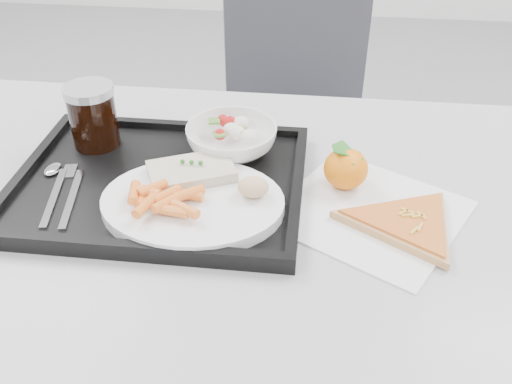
{
  "coord_description": "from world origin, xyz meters",
  "views": [
    {
      "loc": [
        0.11,
        -0.38,
        1.27
      ],
      "look_at": [
        0.03,
        0.32,
        0.77
      ],
      "focal_mm": 40.0,
      "sensor_mm": 36.0,
      "label": 1
    }
  ],
  "objects": [
    {
      "name": "pizza_slice",
      "position": [
        0.25,
        0.28,
        0.76
      ],
      "size": [
        0.24,
        0.24,
        0.02
      ],
      "color": "tan",
      "rests_on": "napkin"
    },
    {
      "name": "salad_contents",
      "position": [
        -0.03,
        0.46,
        0.8
      ],
      "size": [
        0.09,
        0.08,
        0.02
      ],
      "color": "#AF1412",
      "rests_on": "salad_bowl"
    },
    {
      "name": "cola_glass",
      "position": [
        -0.27,
        0.44,
        0.82
      ],
      "size": [
        0.08,
        0.08,
        0.11
      ],
      "color": "black",
      "rests_on": "tray"
    },
    {
      "name": "tray",
      "position": [
        -0.13,
        0.34,
        0.76
      ],
      "size": [
        0.45,
        0.35,
        0.03
      ],
      "color": "black",
      "rests_on": "table"
    },
    {
      "name": "salad_bowl",
      "position": [
        -0.03,
        0.44,
        0.79
      ],
      "size": [
        0.15,
        0.15,
        0.05
      ],
      "color": "white",
      "rests_on": "tray"
    },
    {
      "name": "fish_fillet",
      "position": [
        -0.08,
        0.33,
        0.79
      ],
      "size": [
        0.15,
        0.12,
        0.02
      ],
      "color": "beige",
      "rests_on": "dinner_plate"
    },
    {
      "name": "bread_roll",
      "position": [
        0.03,
        0.29,
        0.8
      ],
      "size": [
        0.05,
        0.05,
        0.03
      ],
      "color": "#E7B48A",
      "rests_on": "dinner_plate"
    },
    {
      "name": "dinner_plate",
      "position": [
        -0.06,
        0.27,
        0.77
      ],
      "size": [
        0.27,
        0.27,
        0.02
      ],
      "color": "white",
      "rests_on": "tray"
    },
    {
      "name": "napkin",
      "position": [
        0.2,
        0.31,
        0.75
      ],
      "size": [
        0.34,
        0.33,
        0.0
      ],
      "color": "white",
      "rests_on": "table"
    },
    {
      "name": "tangerine",
      "position": [
        0.16,
        0.38,
        0.79
      ],
      "size": [
        0.09,
        0.09,
        0.07
      ],
      "color": "orange",
      "rests_on": "napkin"
    },
    {
      "name": "carrot_pile",
      "position": [
        -0.1,
        0.25,
        0.8
      ],
      "size": [
        0.12,
        0.09,
        0.02
      ],
      "color": "orange",
      "rests_on": "dinner_plate"
    },
    {
      "name": "chair",
      "position": [
        0.04,
        1.11,
        0.54
      ],
      "size": [
        0.51,
        0.51,
        0.93
      ],
      "color": "#36373D",
      "rests_on": "ground"
    },
    {
      "name": "table",
      "position": [
        0.0,
        0.3,
        0.68
      ],
      "size": [
        1.2,
        0.8,
        0.75
      ],
      "color": "silver",
      "rests_on": "ground"
    },
    {
      "name": "cutlery",
      "position": [
        -0.28,
        0.3,
        0.77
      ],
      "size": [
        0.1,
        0.17,
        0.01
      ],
      "color": "silver",
      "rests_on": "tray"
    }
  ]
}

